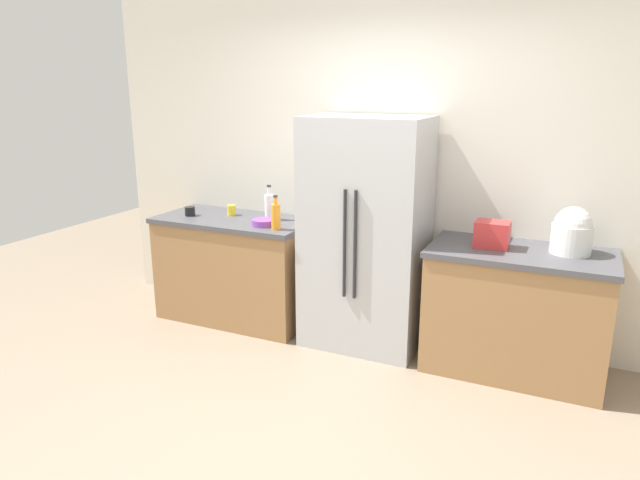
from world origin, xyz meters
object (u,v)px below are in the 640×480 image
(rice_cooker, at_px, (572,232))
(cup_a, at_px, (190,211))
(toaster, at_px, (492,234))
(cup_b, at_px, (231,210))
(bottle_a, at_px, (269,206))
(refrigerator, at_px, (366,234))
(bottle_b, at_px, (276,216))
(bowl_a, at_px, (264,222))

(rice_cooker, bearing_deg, cup_a, -177.10)
(toaster, bearing_deg, cup_a, -178.05)
(cup_a, xyz_separation_m, cup_b, (0.31, 0.16, 0.01))
(bottle_a, bearing_deg, cup_a, -166.47)
(refrigerator, distance_m, bottle_b, 0.71)
(cup_a, height_order, cup_b, cup_b)
(refrigerator, xyz_separation_m, cup_b, (-1.26, 0.08, 0.05))
(cup_b, bearing_deg, bottle_a, 0.05)
(refrigerator, relative_size, bottle_b, 6.53)
(refrigerator, height_order, toaster, refrigerator)
(cup_b, bearing_deg, rice_cooker, -0.28)
(refrigerator, distance_m, rice_cooker, 1.44)
(bottle_b, relative_size, cup_a, 3.10)
(toaster, distance_m, bottle_a, 1.81)
(cup_b, height_order, bowl_a, cup_b)
(bottle_a, xyz_separation_m, bottle_b, (0.21, -0.27, -0.01))
(bottle_a, relative_size, cup_a, 3.32)
(bottle_a, height_order, bottle_b, bottle_a)
(rice_cooker, bearing_deg, bowl_a, -175.20)
(bottle_a, xyz_separation_m, cup_a, (-0.69, -0.17, -0.08))
(toaster, bearing_deg, bowl_a, -176.01)
(refrigerator, xyz_separation_m, toaster, (0.93, 0.00, 0.10))
(toaster, bearing_deg, bottle_a, 177.46)
(toaster, bearing_deg, cup_b, 177.91)
(bottle_a, distance_m, bottle_b, 0.34)
(rice_cooker, relative_size, cup_b, 3.64)
(cup_a, distance_m, cup_b, 0.35)
(refrigerator, bearing_deg, rice_cooker, 2.73)
(refrigerator, distance_m, bottle_a, 0.89)
(bottle_b, bearing_deg, refrigerator, 15.89)
(toaster, relative_size, cup_b, 2.65)
(cup_a, xyz_separation_m, bowl_a, (0.75, -0.04, -0.01))
(rice_cooker, xyz_separation_m, cup_b, (-2.68, 0.01, -0.10))
(toaster, relative_size, bowl_a, 1.20)
(refrigerator, distance_m, cup_b, 1.26)
(bottle_b, bearing_deg, bowl_a, 154.72)
(toaster, xyz_separation_m, bottle_a, (-1.81, 0.08, 0.02))
(refrigerator, relative_size, cup_a, 20.23)
(bottle_a, distance_m, bowl_a, 0.23)
(bottle_b, distance_m, bowl_a, 0.18)
(bottle_b, bearing_deg, toaster, 6.86)
(refrigerator, distance_m, cup_a, 1.57)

